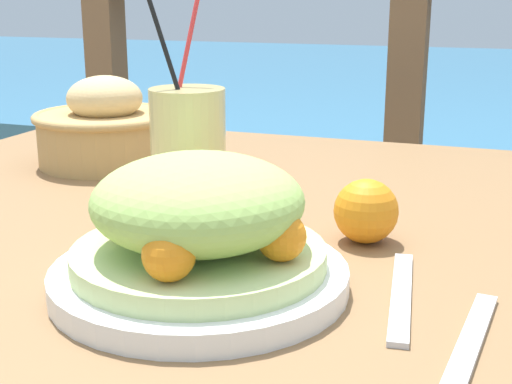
% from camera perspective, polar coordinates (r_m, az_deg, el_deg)
% --- Properties ---
extents(patio_table, '(1.23, 0.95, 0.74)m').
position_cam_1_polar(patio_table, '(0.80, 3.78, -8.50)').
color(patio_table, olive).
rests_on(patio_table, ground_plane).
extents(railing_fence, '(2.80, 0.08, 1.07)m').
position_cam_1_polar(railing_fence, '(1.47, 11.80, 5.79)').
color(railing_fence, brown).
rests_on(railing_fence, ground_plane).
extents(sea_backdrop, '(12.00, 4.00, 0.55)m').
position_cam_1_polar(sea_backdrop, '(4.01, 16.61, 4.95)').
color(sea_backdrop, teal).
rests_on(sea_backdrop, ground_plane).
extents(salad_plate, '(0.25, 0.25, 0.12)m').
position_cam_1_polar(salad_plate, '(0.59, -4.57, -3.27)').
color(salad_plate, white).
rests_on(salad_plate, patio_table).
extents(drink_glass, '(0.08, 0.08, 0.25)m').
position_cam_1_polar(drink_glass, '(0.78, -5.43, 3.00)').
color(drink_glass, '#DBCC7F').
rests_on(drink_glass, patio_table).
extents(bread_basket, '(0.21, 0.21, 0.13)m').
position_cam_1_polar(bread_basket, '(1.06, -11.88, 5.00)').
color(bread_basket, tan).
rests_on(bread_basket, patio_table).
extents(fork, '(0.04, 0.18, 0.00)m').
position_cam_1_polar(fork, '(0.60, 11.54, -8.05)').
color(fork, silver).
rests_on(fork, patio_table).
extents(knife, '(0.03, 0.18, 0.00)m').
position_cam_1_polar(knife, '(0.54, 16.67, -11.68)').
color(knife, silver).
rests_on(knife, patio_table).
extents(orange_near_basket, '(0.06, 0.06, 0.06)m').
position_cam_1_polar(orange_near_basket, '(0.72, 8.79, -1.52)').
color(orange_near_basket, orange).
rests_on(orange_near_basket, patio_table).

